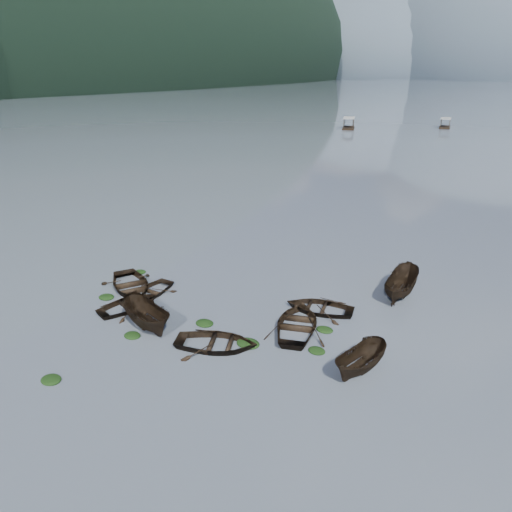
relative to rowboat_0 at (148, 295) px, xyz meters
The scene contains 22 objects.
ground_plane 8.46m from the rowboat_0, 53.67° to the right, with size 2400.00×2400.00×0.00m, color slate.
haze_mtn_a 928.87m from the rowboat_0, 105.93° to the left, with size 520.00×520.00×280.00m, color #475666.
haze_mtn_b 894.87m from the rowboat_0, 93.52° to the left, with size 520.00×520.00×340.00m, color #475666.
rowboat_0 is the anchor object (origin of this frame).
rowboat_1 1.91m from the rowboat_0, 80.54° to the right, with size 2.80×3.92×0.81m, color black.
rowboat_2 4.04m from the rowboat_0, 46.04° to the right, with size 1.67×4.43×1.71m, color black.
rowboat_3 10.23m from the rowboat_0, ahead, with size 3.40×4.76×0.99m, color black.
rowboat_4 7.77m from the rowboat_0, 19.00° to the right, with size 3.11×4.36×0.90m, color black.
rowboat_5 14.51m from the rowboat_0, ahead, with size 1.42×3.76×1.45m, color black.
rowboat_6 1.61m from the rowboat_0, behind, with size 3.42×4.79×0.99m, color black.
rowboat_7 11.04m from the rowboat_0, 20.98° to the left, with size 2.92×4.09×0.85m, color black.
rowboat_8 16.33m from the rowboat_0, 32.03° to the left, with size 1.71×4.54×1.75m, color black.
weed_clump_0 2.63m from the rowboat_0, 138.36° to the right, with size 1.07×0.87×0.23m, color black.
weed_clump_1 4.99m from the rowboat_0, 55.73° to the right, with size 0.99×0.79×0.22m, color black.
weed_clump_2 9.22m from the rowboat_0, 74.78° to the right, with size 1.06×0.85×0.23m, color black.
weed_clump_3 12.01m from the rowboat_0, ahead, with size 0.92×0.77×0.20m, color black.
weed_clump_4 8.77m from the rowboat_0, ahead, with size 1.30×1.03×0.27m, color black.
weed_clump_5 3.78m from the rowboat_0, 142.84° to the left, with size 0.89×0.72×0.19m, color black.
weed_clump_6 5.46m from the rowboat_0, 10.47° to the right, with size 1.08×0.90×0.23m, color black.
weed_clump_7 11.70m from the rowboat_0, ahead, with size 0.97×0.77×0.21m, color black.
pontoon_left 94.03m from the rowboat_0, 103.46° to the left, with size 2.75×6.61×2.53m, color black, non-canonical shape.
pontoon_centre 105.82m from the rowboat_0, 91.14° to the left, with size 2.44×5.86×2.25m, color black, non-canonical shape.
Camera 1 is at (14.89, -11.92, 13.56)m, focal length 32.00 mm.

